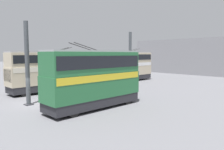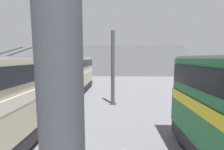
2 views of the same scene
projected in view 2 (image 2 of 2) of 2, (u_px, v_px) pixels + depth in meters
The scene contains 5 objects.
depot_back_wall at pixel (116, 61), 39.44m from camera, with size 0.50×36.00×8.10m.
support_column_far at pixel (113, 69), 15.59m from camera, with size 0.71×0.71×7.65m.
bus_right_mid at pixel (78, 72), 21.68m from camera, with size 9.41×2.54×5.66m.
person_by_right_row at pixel (58, 136), 7.68m from camera, with size 0.36×0.47×1.71m.
oil_drum at pixel (67, 119), 11.08m from camera, with size 0.61×0.61×0.83m.
Camera 2 is at (-1.73, -0.49, 4.90)m, focal length 24.00 mm.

